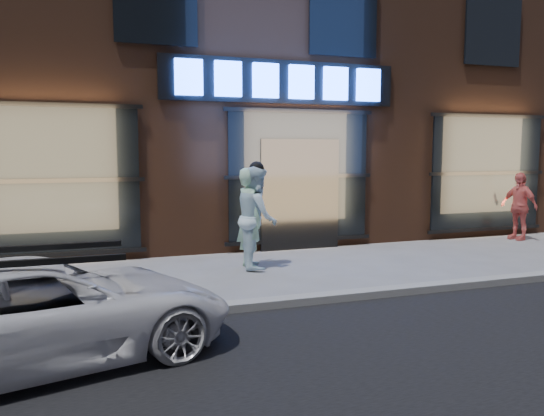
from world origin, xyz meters
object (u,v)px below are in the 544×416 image
Objects in this scene: man_bowtie at (250,218)px; man_cap at (257,217)px; white_suv at (44,311)px; passerby at (519,206)px.

man_cap is (0.13, -0.02, 0.01)m from man_bowtie.
white_suv is (-3.24, -3.54, -0.38)m from man_bowtie.
man_cap reaches higher than white_suv.
white_suv is at bearing 147.04° from man_cap.
man_cap is at bearing -92.45° from passerby.
man_bowtie is at bearing -57.49° from white_suv.
passerby is (7.05, 0.86, -0.11)m from man_bowtie.
passerby is at bearing -81.89° from white_suv.
white_suv is (-3.37, -3.52, -0.40)m from man_cap.
passerby is at bearing -71.95° from man_cap.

